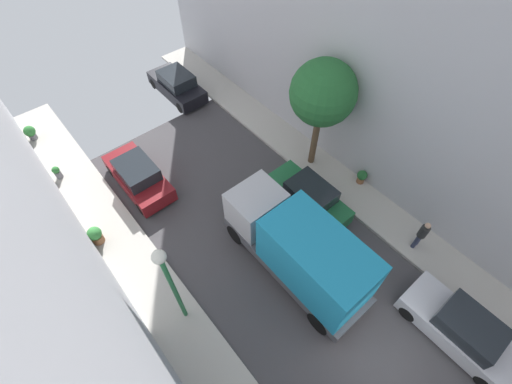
% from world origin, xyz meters
% --- Properties ---
extents(ground, '(32.00, 32.00, 0.00)m').
position_xyz_m(ground, '(0.00, 0.00, 0.00)').
color(ground, '#423F42').
extents(sidewalk_right, '(2.00, 44.00, 0.15)m').
position_xyz_m(sidewalk_right, '(5.00, 0.00, 0.07)').
color(sidewalk_right, '#B7B2A8').
rests_on(sidewalk_right, ground).
extents(parked_car_left_3, '(1.78, 4.20, 1.57)m').
position_xyz_m(parked_car_left_3, '(-2.70, 12.71, 0.72)').
color(parked_car_left_3, maroon).
rests_on(parked_car_left_3, ground).
extents(parked_car_right_2, '(1.78, 4.20, 1.57)m').
position_xyz_m(parked_car_right_2, '(2.70, -1.36, 0.72)').
color(parked_car_right_2, silver).
rests_on(parked_car_right_2, ground).
extents(parked_car_right_3, '(1.78, 4.20, 1.57)m').
position_xyz_m(parked_car_right_3, '(2.70, 6.43, 0.72)').
color(parked_car_right_3, '#1E6638').
rests_on(parked_car_right_3, ground).
extents(parked_car_right_4, '(1.78, 4.20, 1.57)m').
position_xyz_m(parked_car_right_4, '(2.70, 17.74, 0.72)').
color(parked_car_right_4, black).
rests_on(parked_car_right_4, ground).
extents(delivery_truck, '(2.26, 6.60, 3.38)m').
position_xyz_m(delivery_truck, '(0.00, 4.38, 1.79)').
color(delivery_truck, '#4C4C51').
rests_on(delivery_truck, ground).
extents(pedestrian, '(0.40, 0.36, 1.72)m').
position_xyz_m(pedestrian, '(4.75, 1.83, 1.07)').
color(pedestrian, '#2D334C').
rests_on(pedestrian, sidewalk_right).
extents(street_tree_1, '(2.96, 2.96, 5.78)m').
position_xyz_m(street_tree_1, '(4.90, 8.29, 4.41)').
color(street_tree_1, brown).
rests_on(street_tree_1, sidewalk_right).
extents(potted_plant_0, '(0.36, 0.36, 0.72)m').
position_xyz_m(potted_plant_0, '(-5.65, 15.72, 0.53)').
color(potted_plant_0, slate).
rests_on(potted_plant_0, sidewalk_left).
extents(potted_plant_1, '(0.60, 0.60, 0.94)m').
position_xyz_m(potted_plant_1, '(-5.74, 10.95, 0.65)').
color(potted_plant_1, brown).
rests_on(potted_plant_1, sidewalk_left).
extents(potted_plant_2, '(0.59, 0.59, 0.83)m').
position_xyz_m(potted_plant_2, '(-5.67, 19.43, 0.61)').
color(potted_plant_2, slate).
rests_on(potted_plant_2, sidewalk_left).
extents(potted_plant_3, '(0.50, 0.50, 0.75)m').
position_xyz_m(potted_plant_3, '(5.76, 5.70, 0.56)').
color(potted_plant_3, brown).
rests_on(potted_plant_3, sidewalk_right).
extents(lamp_post, '(0.44, 0.44, 4.99)m').
position_xyz_m(lamp_post, '(-4.60, 5.76, 3.48)').
color(lamp_post, '#26723F').
rests_on(lamp_post, sidewalk_left).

